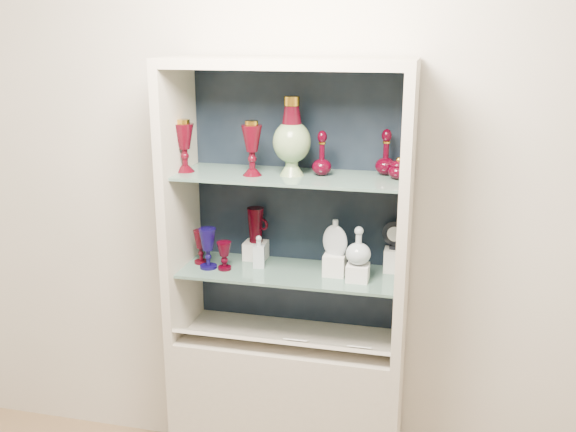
% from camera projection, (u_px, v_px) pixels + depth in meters
% --- Properties ---
extents(wall_back, '(3.50, 0.02, 2.80)m').
position_uv_depth(wall_back, '(299.00, 181.00, 2.84)').
color(wall_back, beige).
rests_on(wall_back, ground).
extents(cabinet_base, '(1.00, 0.40, 0.75)m').
position_uv_depth(cabinet_base, '(288.00, 411.00, 2.92)').
color(cabinet_base, beige).
rests_on(cabinet_base, ground).
extents(cabinet_back_panel, '(0.98, 0.02, 1.15)m').
position_uv_depth(cabinet_back_panel, '(298.00, 199.00, 2.83)').
color(cabinet_back_panel, black).
rests_on(cabinet_back_panel, cabinet_base).
extents(cabinet_side_left, '(0.04, 0.40, 1.15)m').
position_uv_depth(cabinet_side_left, '(180.00, 203.00, 2.76)').
color(cabinet_side_left, beige).
rests_on(cabinet_side_left, cabinet_base).
extents(cabinet_side_right, '(0.04, 0.40, 1.15)m').
position_uv_depth(cabinet_side_right, '(405.00, 218.00, 2.55)').
color(cabinet_side_right, beige).
rests_on(cabinet_side_right, cabinet_base).
extents(cabinet_top_cap, '(1.00, 0.40, 0.04)m').
position_uv_depth(cabinet_top_cap, '(288.00, 63.00, 2.49)').
color(cabinet_top_cap, beige).
rests_on(cabinet_top_cap, cabinet_side_left).
extents(shelf_lower, '(0.92, 0.34, 0.01)m').
position_uv_depth(shelf_lower, '(289.00, 272.00, 2.75)').
color(shelf_lower, slate).
rests_on(shelf_lower, cabinet_side_left).
extents(shelf_upper, '(0.92, 0.34, 0.01)m').
position_uv_depth(shelf_upper, '(289.00, 176.00, 2.63)').
color(shelf_upper, slate).
rests_on(shelf_upper, cabinet_side_left).
extents(label_ledge, '(0.92, 0.17, 0.09)m').
position_uv_depth(label_ledge, '(282.00, 341.00, 2.70)').
color(label_ledge, beige).
rests_on(label_ledge, cabinet_base).
extents(label_card_0, '(0.10, 0.06, 0.03)m').
position_uv_depth(label_card_0, '(360.00, 347.00, 2.62)').
color(label_card_0, white).
rests_on(label_card_0, label_ledge).
extents(label_card_1, '(0.10, 0.06, 0.03)m').
position_uv_depth(label_card_1, '(296.00, 340.00, 2.68)').
color(label_card_1, white).
rests_on(label_card_1, label_ledge).
extents(pedestal_lamp_left, '(0.11, 0.11, 0.22)m').
position_uv_depth(pedestal_lamp_left, '(184.00, 146.00, 2.67)').
color(pedestal_lamp_left, '#470611').
rests_on(pedestal_lamp_left, shelf_upper).
extents(pedestal_lamp_right, '(0.11, 0.11, 0.22)m').
position_uv_depth(pedestal_lamp_right, '(252.00, 148.00, 2.60)').
color(pedestal_lamp_right, '#470611').
rests_on(pedestal_lamp_right, shelf_upper).
extents(enamel_urn, '(0.16, 0.16, 0.32)m').
position_uv_depth(enamel_urn, '(292.00, 136.00, 2.59)').
color(enamel_urn, '#094B1C').
rests_on(enamel_urn, shelf_upper).
extents(ruby_decanter_a, '(0.10, 0.10, 0.21)m').
position_uv_depth(ruby_decanter_a, '(322.00, 150.00, 2.60)').
color(ruby_decanter_a, '#3C0110').
rests_on(ruby_decanter_a, shelf_upper).
extents(ruby_decanter_b, '(0.10, 0.10, 0.20)m').
position_uv_depth(ruby_decanter_b, '(386.00, 151.00, 2.61)').
color(ruby_decanter_b, '#3C0110').
rests_on(ruby_decanter_b, shelf_upper).
extents(lidded_bowl, '(0.10, 0.10, 0.09)m').
position_uv_depth(lidded_bowl, '(398.00, 168.00, 2.55)').
color(lidded_bowl, '#3C0110').
rests_on(lidded_bowl, shelf_upper).
extents(cobalt_goblet, '(0.08, 0.08, 0.18)m').
position_uv_depth(cobalt_goblet, '(208.00, 248.00, 2.76)').
color(cobalt_goblet, '#130B46').
rests_on(cobalt_goblet, shelf_lower).
extents(ruby_goblet_tall, '(0.07, 0.07, 0.15)m').
position_uv_depth(ruby_goblet_tall, '(201.00, 247.00, 2.82)').
color(ruby_goblet_tall, '#470611').
rests_on(ruby_goblet_tall, shelf_lower).
extents(ruby_goblet_small, '(0.08, 0.08, 0.12)m').
position_uv_depth(ruby_goblet_small, '(224.00, 256.00, 2.75)').
color(ruby_goblet_small, '#3C0110').
rests_on(ruby_goblet_small, shelf_lower).
extents(riser_ruby_pitcher, '(0.10, 0.10, 0.08)m').
position_uv_depth(riser_ruby_pitcher, '(256.00, 250.00, 2.89)').
color(riser_ruby_pitcher, silver).
rests_on(riser_ruby_pitcher, shelf_lower).
extents(ruby_pitcher, '(0.13, 0.10, 0.16)m').
position_uv_depth(ruby_pitcher, '(256.00, 225.00, 2.85)').
color(ruby_pitcher, '#470611').
rests_on(ruby_pitcher, riser_ruby_pitcher).
extents(clear_square_bottle, '(0.06, 0.06, 0.14)m').
position_uv_depth(clear_square_bottle, '(259.00, 251.00, 2.77)').
color(clear_square_bottle, '#A6B5BE').
rests_on(clear_square_bottle, shelf_lower).
extents(riser_flat_flask, '(0.09, 0.09, 0.09)m').
position_uv_depth(riser_flat_flask, '(335.00, 264.00, 2.69)').
color(riser_flat_flask, silver).
rests_on(riser_flat_flask, shelf_lower).
extents(flat_flask, '(0.12, 0.07, 0.16)m').
position_uv_depth(flat_flask, '(335.00, 237.00, 2.66)').
color(flat_flask, '#B0BBC3').
rests_on(flat_flask, riser_flat_flask).
extents(riser_clear_round_decanter, '(0.09, 0.09, 0.07)m').
position_uv_depth(riser_clear_round_decanter, '(358.00, 272.00, 2.63)').
color(riser_clear_round_decanter, silver).
rests_on(riser_clear_round_decanter, shelf_lower).
extents(clear_round_decanter, '(0.11, 0.11, 0.15)m').
position_uv_depth(clear_round_decanter, '(359.00, 247.00, 2.60)').
color(clear_round_decanter, '#A6B5BE').
rests_on(clear_round_decanter, riser_clear_round_decanter).
extents(riser_cameo_medallion, '(0.08, 0.08, 0.10)m').
position_uv_depth(riser_cameo_medallion, '(394.00, 260.00, 2.73)').
color(riser_cameo_medallion, silver).
rests_on(riser_cameo_medallion, shelf_lower).
extents(cameo_medallion, '(0.11, 0.05, 0.12)m').
position_uv_depth(cameo_medallion, '(395.00, 235.00, 2.70)').
color(cameo_medallion, black).
rests_on(cameo_medallion, riser_cameo_medallion).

